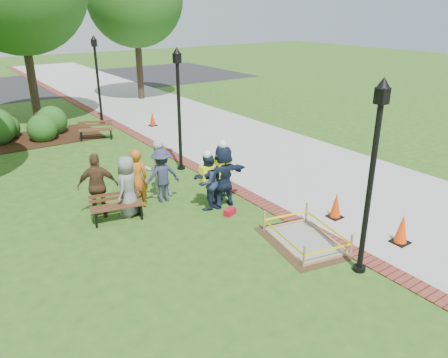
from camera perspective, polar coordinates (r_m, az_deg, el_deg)
ground at (r=11.46m, az=1.39°, el=-7.00°), size 100.00×100.00×0.00m
sidewalk at (r=21.86m, az=-3.52°, el=7.03°), size 6.00×60.00×0.02m
brick_edging at (r=20.42m, az=-11.35°, el=5.62°), size 0.50×60.00×0.03m
mulch_bed at (r=21.04m, az=-25.54°, el=4.39°), size 7.00×3.00×0.05m
parking_lot at (r=36.02m, az=-25.35°, el=10.80°), size 36.00×12.00×0.01m
wet_concrete_pad at (r=11.10m, az=10.57°, el=-7.04°), size 2.13×2.60×0.55m
bench_near at (r=12.32m, az=-13.71°, el=-4.25°), size 1.47×0.74×0.76m
bench_far at (r=20.19m, az=-16.36°, el=5.68°), size 1.53×0.98×0.79m
cone_front at (r=11.64m, az=22.21°, el=-6.14°), size 0.40×0.40×0.80m
cone_back at (r=12.44m, az=14.39°, el=-3.44°), size 0.38×0.38×0.75m
cone_far at (r=21.89m, az=-9.32°, el=7.71°), size 0.36×0.36×0.72m
toolbox at (r=12.34m, az=0.76°, el=-4.31°), size 0.41×0.31×0.18m
lamp_near at (r=9.34m, az=18.85°, el=1.64°), size 0.28×0.28×4.26m
lamp_mid at (r=15.26m, az=-5.94°, el=10.12°), size 0.28×0.28×4.26m
lamp_far at (r=22.50m, az=-16.23°, el=13.08°), size 0.28×0.28×4.26m
shrub_c at (r=20.81m, az=-22.44°, el=4.64°), size 1.27×1.27×1.27m
shrub_d at (r=21.82m, az=-21.40°, el=5.52°), size 1.40×1.40×1.40m
shrub_e at (r=21.87m, az=-26.31°, el=4.80°), size 1.13×1.13×1.13m
casual_person_a at (r=12.33m, az=-12.44°, el=-0.94°), size 0.65×0.63×1.73m
casual_person_b at (r=12.72m, az=-11.37°, el=-0.03°), size 0.62×0.45×1.78m
casual_person_c at (r=13.43m, az=-8.61°, el=1.31°), size 0.61×0.44×1.77m
casual_person_d at (r=12.40m, az=-16.15°, el=-0.89°), size 0.69×0.58×1.84m
casual_person_e at (r=13.08m, az=-8.09°, el=0.47°), size 0.57×0.41×1.64m
hivis_worker_a at (r=12.54m, az=-0.12°, el=0.61°), size 0.60×0.39×2.01m
hivis_worker_b at (r=13.09m, az=-0.29°, el=1.12°), size 0.62×0.62×1.82m
hivis_worker_c at (r=12.44m, az=-2.18°, el=-0.10°), size 0.62×0.53×1.78m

